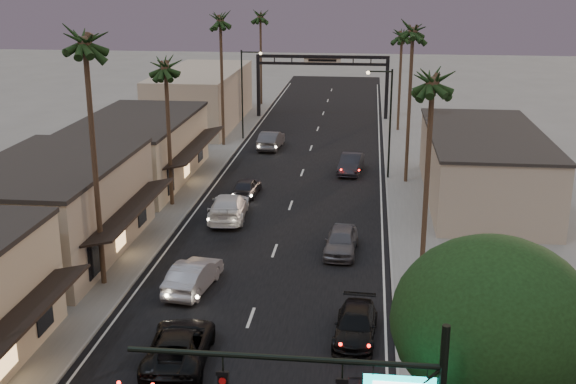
% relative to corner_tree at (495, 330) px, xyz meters
% --- Properties ---
extents(ground, '(200.00, 200.00, 0.00)m').
position_rel_corner_tree_xyz_m(ground, '(-9.48, 32.55, -5.98)').
color(ground, slate).
rests_on(ground, ground).
extents(road, '(14.00, 120.00, 0.02)m').
position_rel_corner_tree_xyz_m(road, '(-9.48, 37.55, -5.97)').
color(road, black).
rests_on(road, ground).
extents(sidewalk_left, '(5.00, 92.00, 0.12)m').
position_rel_corner_tree_xyz_m(sidewalk_left, '(-18.98, 44.55, -5.92)').
color(sidewalk_left, slate).
rests_on(sidewalk_left, ground).
extents(sidewalk_right, '(5.00, 92.00, 0.12)m').
position_rel_corner_tree_xyz_m(sidewalk_right, '(0.02, 44.55, -5.92)').
color(sidewalk_right, slate).
rests_on(sidewalk_right, ground).
extents(storefront_mid, '(8.00, 14.00, 5.50)m').
position_rel_corner_tree_xyz_m(storefront_mid, '(-22.48, 18.55, -3.23)').
color(storefront_mid, '#A49A83').
rests_on(storefront_mid, ground).
extents(storefront_far, '(8.00, 16.00, 5.00)m').
position_rel_corner_tree_xyz_m(storefront_far, '(-22.48, 34.55, -3.48)').
color(storefront_far, beige).
rests_on(storefront_far, ground).
extents(storefront_dist, '(8.00, 20.00, 6.00)m').
position_rel_corner_tree_xyz_m(storefront_dist, '(-22.48, 57.55, -2.98)').
color(storefront_dist, '#A49A83').
rests_on(storefront_dist, ground).
extents(building_right, '(8.00, 18.00, 5.00)m').
position_rel_corner_tree_xyz_m(building_right, '(4.52, 32.55, -3.48)').
color(building_right, '#A49A83').
rests_on(building_right, ground).
extents(corner_tree, '(6.20, 6.20, 8.80)m').
position_rel_corner_tree_xyz_m(corner_tree, '(0.00, 0.00, 0.00)').
color(corner_tree, '#38281C').
rests_on(corner_tree, ground).
extents(arch, '(15.20, 0.40, 7.27)m').
position_rel_corner_tree_xyz_m(arch, '(-9.48, 62.55, -0.45)').
color(arch, black).
rests_on(arch, ground).
extents(streetlight_right, '(2.13, 0.30, 9.00)m').
position_rel_corner_tree_xyz_m(streetlight_right, '(-2.56, 37.55, -0.65)').
color(streetlight_right, black).
rests_on(streetlight_right, ground).
extents(streetlight_left, '(2.13, 0.30, 9.00)m').
position_rel_corner_tree_xyz_m(streetlight_left, '(-16.40, 50.55, -0.65)').
color(streetlight_left, black).
rests_on(streetlight_left, ground).
extents(palm_lb, '(3.20, 3.20, 15.20)m').
position_rel_corner_tree_xyz_m(palm_lb, '(-18.08, 14.55, 7.41)').
color(palm_lb, '#38281C').
rests_on(palm_lb, ground).
extents(palm_lc, '(3.20, 3.20, 12.20)m').
position_rel_corner_tree_xyz_m(palm_lc, '(-18.08, 28.55, 4.49)').
color(palm_lc, '#38281C').
rests_on(palm_lc, ground).
extents(palm_ld, '(3.20, 3.20, 14.20)m').
position_rel_corner_tree_xyz_m(palm_ld, '(-18.08, 47.55, 6.44)').
color(palm_ld, '#38281C').
rests_on(palm_ld, ground).
extents(palm_ra, '(3.20, 3.20, 13.20)m').
position_rel_corner_tree_xyz_m(palm_ra, '(-0.88, 16.55, 5.46)').
color(palm_ra, '#38281C').
rests_on(palm_ra, ground).
extents(palm_rb, '(3.20, 3.20, 14.20)m').
position_rel_corner_tree_xyz_m(palm_rb, '(-0.88, 36.55, 6.44)').
color(palm_rb, '#38281C').
rests_on(palm_rb, ground).
extents(palm_rc, '(3.20, 3.20, 12.20)m').
position_rel_corner_tree_xyz_m(palm_rc, '(-0.88, 56.55, 4.49)').
color(palm_rc, '#38281C').
rests_on(palm_rc, ground).
extents(palm_far, '(3.20, 3.20, 13.20)m').
position_rel_corner_tree_xyz_m(palm_far, '(-17.78, 70.55, 5.46)').
color(palm_far, '#38281C').
rests_on(palm_far, ground).
extents(oncoming_pickup, '(2.97, 5.78, 1.56)m').
position_rel_corner_tree_xyz_m(oncoming_pickup, '(-11.89, 7.09, -5.20)').
color(oncoming_pickup, black).
rests_on(oncoming_pickup, ground).
extents(oncoming_silver, '(2.37, 5.14, 1.63)m').
position_rel_corner_tree_xyz_m(oncoming_silver, '(-13.06, 14.49, -5.16)').
color(oncoming_silver, gray).
rests_on(oncoming_silver, ground).
extents(oncoming_white, '(2.84, 6.13, 1.73)m').
position_rel_corner_tree_xyz_m(oncoming_white, '(-13.41, 26.17, -5.11)').
color(oncoming_white, silver).
rests_on(oncoming_white, ground).
extents(oncoming_dgrey, '(1.90, 4.22, 1.41)m').
position_rel_corner_tree_xyz_m(oncoming_dgrey, '(-13.06, 31.67, -5.28)').
color(oncoming_dgrey, black).
rests_on(oncoming_dgrey, ground).
extents(oncoming_grey_far, '(2.15, 5.27, 1.70)m').
position_rel_corner_tree_xyz_m(oncoming_grey_far, '(-13.31, 46.96, -5.13)').
color(oncoming_grey_far, '#414246').
rests_on(oncoming_grey_far, ground).
extents(curbside_black, '(2.17, 4.75, 1.35)m').
position_rel_corner_tree_xyz_m(curbside_black, '(-4.29, 10.05, -5.30)').
color(curbside_black, black).
rests_on(curbside_black, ground).
extents(curbside_grey, '(2.11, 4.71, 1.57)m').
position_rel_corner_tree_xyz_m(curbside_grey, '(-5.42, 20.63, -5.19)').
color(curbside_grey, '#4D4C51').
rests_on(curbside_grey, ground).
extents(curbside_far, '(2.22, 4.99, 1.59)m').
position_rel_corner_tree_xyz_m(curbside_far, '(-5.38, 39.00, -5.18)').
color(curbside_far, black).
rests_on(curbside_far, ground).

